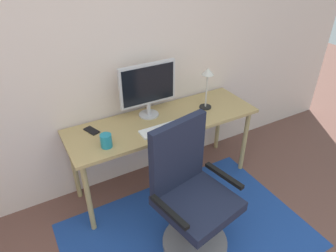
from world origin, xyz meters
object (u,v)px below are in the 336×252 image
(desk_lamp, at_px, (207,80))
(office_chair, at_px, (191,200))
(monitor, at_px, (148,86))
(computer_mouse, at_px, (198,120))
(desk, at_px, (164,126))
(coffee_cup, at_px, (106,141))
(keyboard, at_px, (165,128))
(cell_phone, at_px, (92,131))

(desk_lamp, xyz_separation_m, office_chair, (-0.60, -0.70, -0.57))
(monitor, relative_size, computer_mouse, 4.97)
(monitor, distance_m, desk_lamp, 0.54)
(monitor, bearing_deg, office_chair, -95.13)
(desk, xyz_separation_m, computer_mouse, (0.24, -0.17, 0.09))
(coffee_cup, height_order, desk_lamp, desk_lamp)
(desk, height_order, office_chair, office_chair)
(desk_lamp, bearing_deg, computer_mouse, -138.60)
(coffee_cup, bearing_deg, monitor, 29.01)
(coffee_cup, bearing_deg, keyboard, -0.43)
(computer_mouse, distance_m, office_chair, 0.73)
(coffee_cup, height_order, cell_phone, coffee_cup)
(office_chair, bearing_deg, cell_phone, 107.73)
(cell_phone, bearing_deg, keyboard, -46.82)
(desk, relative_size, coffee_cup, 15.92)
(keyboard, distance_m, cell_phone, 0.61)
(cell_phone, relative_size, office_chair, 0.13)
(computer_mouse, bearing_deg, desk, 144.67)
(desk, xyz_separation_m, monitor, (-0.08, 0.13, 0.36))
(desk, bearing_deg, monitor, 121.68)
(desk, height_order, desk_lamp, desk_lamp)
(monitor, relative_size, cell_phone, 3.69)
(computer_mouse, relative_size, office_chair, 0.10)
(monitor, distance_m, cell_phone, 0.60)
(monitor, height_order, office_chair, monitor)
(computer_mouse, distance_m, cell_phone, 0.91)
(keyboard, height_order, desk_lamp, desk_lamp)
(desk, height_order, coffee_cup, coffee_cup)
(computer_mouse, relative_size, coffee_cup, 0.96)
(office_chair, bearing_deg, desk_lamp, 38.35)
(computer_mouse, bearing_deg, monitor, 136.79)
(keyboard, bearing_deg, office_chair, -98.67)
(monitor, height_order, coffee_cup, monitor)
(cell_phone, height_order, desk_lamp, desk_lamp)
(cell_phone, relative_size, desk_lamp, 0.36)
(desk, bearing_deg, office_chair, -102.69)
(computer_mouse, xyz_separation_m, office_chair, (-0.40, -0.53, -0.30))
(monitor, height_order, cell_phone, monitor)
(cell_phone, bearing_deg, desk, -31.92)
(computer_mouse, bearing_deg, keyboard, 174.75)
(keyboard, distance_m, coffee_cup, 0.51)
(desk, xyz_separation_m, keyboard, (-0.07, -0.14, 0.08))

